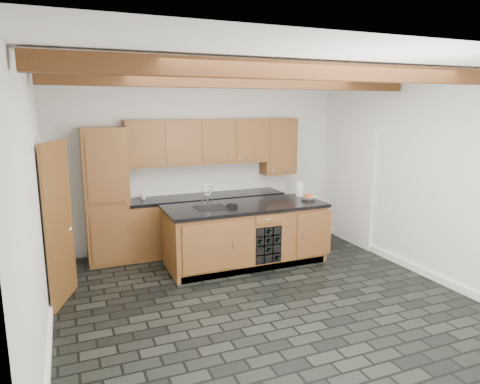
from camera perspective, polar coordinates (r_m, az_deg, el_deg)
The scene contains 10 objects.
ground at distance 5.59m, azimuth 3.16°, elevation -14.11°, with size 5.00×5.00×0.00m, color black.
room_shell at distance 5.57m, azimuth 0.19°, elevation 2.30°, with size 5.01×5.00×5.00m.
back_cabinetry at distance 7.16m, azimuth -7.21°, elevation -0.21°, with size 3.65×0.62×2.20m.
island at distance 6.63m, azimuth 0.82°, elevation -5.64°, with size 2.48×0.96×0.93m.
faucet at distance 6.36m, azimuth -3.97°, elevation -1.76°, with size 0.45×0.40×0.34m.
kitchen_scale at distance 6.36m, azimuth -1.08°, elevation -1.81°, with size 0.20×0.16×0.05m.
fruit_bowl at distance 6.96m, azimuth 9.08°, elevation -0.77°, with size 0.23×0.23×0.06m, color beige.
fruit_cluster at distance 6.96m, azimuth 9.08°, elevation -0.53°, with size 0.16×0.17×0.07m.
paper_towel at distance 7.22m, azimuth 7.95°, elevation 0.41°, with size 0.13×0.13×0.24m, color white.
mug at distance 7.07m, azimuth -12.77°, elevation -0.58°, with size 0.10×0.10×0.09m, color white.
Camera 1 is at (-2.19, -4.55, 2.39)m, focal length 32.00 mm.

